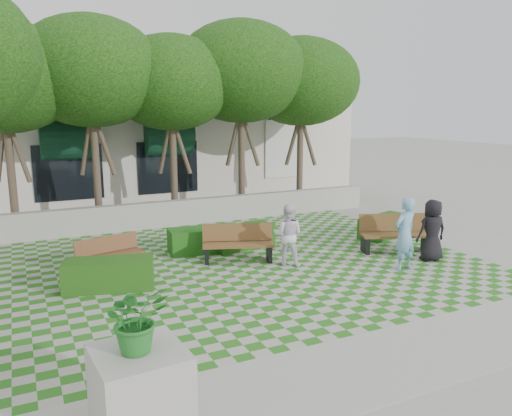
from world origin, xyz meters
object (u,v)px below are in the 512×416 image
bench_east (396,234)px  person_dark (432,230)px  bench_west (110,255)px  planter_front (140,373)px  hedge_midright (243,237)px  person_white (288,235)px  bench_mid (238,244)px  hedge_midleft (204,240)px  person_blue (405,234)px  hedge_west (109,274)px  hedge_east (384,226)px

bench_east → person_dark: (0.26, -1.13, 0.33)m
bench_west → planter_front: planter_front is taller
hedge_midright → person_white: person_white is taller
bench_mid → person_white: bearing=-19.8°
hedge_midleft → person_white: (1.58, -2.12, 0.47)m
planter_front → person_dark: size_ratio=1.17×
person_white → person_blue: bearing=-176.0°
hedge_midright → bench_mid: bearing=-119.8°
hedge_midright → person_dark: bearing=-39.6°
bench_east → hedge_west: bearing=-162.2°
hedge_east → hedge_west: size_ratio=0.95×
person_white → hedge_midright: bearing=-40.9°
person_white → person_dark: bearing=-162.7°
person_white → planter_front: bearing=83.6°
bench_east → person_white: person_white is taller
bench_west → hedge_east: (8.60, -0.26, -0.09)m
bench_mid → person_dark: bearing=-5.5°
bench_west → person_white: bearing=-33.5°
planter_front → person_blue: size_ratio=1.04×
hedge_east → hedge_midright: size_ratio=1.00×
bench_east → hedge_east: (0.82, 1.49, -0.19)m
bench_west → hedge_east: bench_west is taller
planter_front → hedge_west: bearing=84.6°
bench_east → person_dark: size_ratio=1.27×
hedge_east → hedge_midleft: (-5.83, 0.88, 0.02)m
planter_front → bench_east: bearing=30.4°
person_blue → person_white: size_ratio=1.16×
hedge_midleft → bench_west: bearing=-167.5°
bench_east → hedge_east: 1.72m
bench_west → hedge_midleft: (2.76, 0.61, -0.07)m
hedge_west → person_white: (4.58, -0.19, 0.47)m
person_dark → planter_front: bearing=32.7°
bench_east → bench_mid: bearing=-173.0°
person_blue → person_white: 2.98m
bench_mid → hedge_west: size_ratio=1.01×
bench_mid → hedge_midleft: bearing=132.4°
hedge_west → planter_front: size_ratio=1.01×
hedge_midright → person_white: bearing=-78.6°
hedge_east → person_white: person_white is taller
hedge_midleft → person_blue: size_ratio=1.06×
hedge_midleft → planter_front: planter_front is taller
bench_west → hedge_midright: (3.93, 0.50, -0.09)m
planter_front → person_blue: (7.58, 3.60, 0.14)m
bench_west → planter_front: bearing=-110.7°
bench_west → person_dark: person_dark is taller
bench_east → hedge_east: size_ratio=1.14×
bench_east → planter_front: 9.90m
planter_front → person_dark: 9.61m
bench_west → hedge_west: bearing=-114.8°
bench_mid → planter_front: 7.35m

